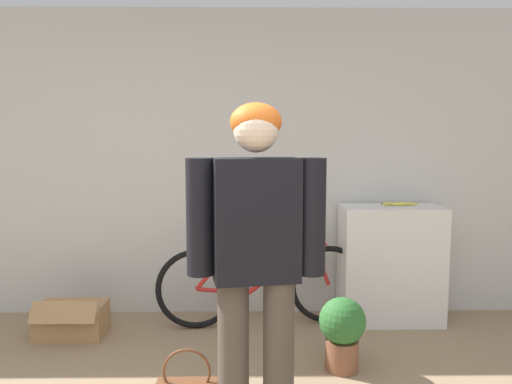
# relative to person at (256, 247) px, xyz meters

# --- Properties ---
(wall_back) EXTENTS (8.00, 0.07, 2.60)m
(wall_back) POSITION_rel_person_xyz_m (-0.33, 1.85, 0.32)
(wall_back) COLOR silver
(wall_back) RESTS_ON ground_plane
(side_shelf) EXTENTS (0.82, 0.42, 0.97)m
(side_shelf) POSITION_rel_person_xyz_m (1.14, 1.60, -0.50)
(side_shelf) COLOR white
(side_shelf) RESTS_ON ground_plane
(person) EXTENTS (0.69, 0.28, 1.70)m
(person) POSITION_rel_person_xyz_m (0.00, 0.00, 0.00)
(person) COLOR #4C4238
(person) RESTS_ON ground_plane
(bicycle) EXTENTS (1.73, 0.46, 0.72)m
(bicycle) POSITION_rel_person_xyz_m (0.08, 1.50, -0.64)
(bicycle) COLOR black
(bicycle) RESTS_ON ground_plane
(banana) EXTENTS (0.30, 0.08, 0.03)m
(banana) POSITION_rel_person_xyz_m (1.20, 1.63, -0.00)
(banana) COLOR #EAD64C
(banana) RESTS_ON side_shelf
(cardboard_box) EXTENTS (0.51, 0.38, 0.32)m
(cardboard_box) POSITION_rel_person_xyz_m (-1.41, 1.30, -0.86)
(cardboard_box) COLOR #A87F51
(cardboard_box) RESTS_ON ground_plane
(potted_plant) EXTENTS (0.31, 0.31, 0.49)m
(potted_plant) POSITION_rel_person_xyz_m (0.58, 0.71, -0.71)
(potted_plant) COLOR brown
(potted_plant) RESTS_ON ground_plane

